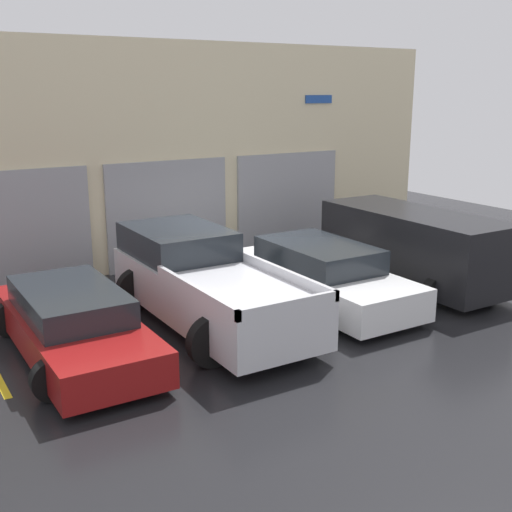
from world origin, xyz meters
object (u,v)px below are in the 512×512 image
sedan_white (321,275)px  van_right (413,245)px  pickup_truck (204,282)px  sedan_side (73,323)px

sedan_white → van_right: 2.65m
pickup_truck → sedan_white: (2.63, -0.25, -0.20)m
van_right → sedan_white: bearing=179.4°
pickup_truck → van_right: 5.27m
pickup_truck → sedan_side: bearing=-174.6°
pickup_truck → sedan_side: (-2.63, -0.25, -0.25)m
van_right → pickup_truck: bearing=177.0°
pickup_truck → van_right: bearing=-3.0°
sedan_white → sedan_side: 5.26m
pickup_truck → sedan_white: bearing=-5.4°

